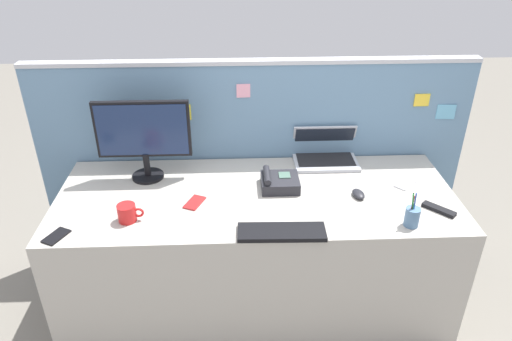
{
  "coord_description": "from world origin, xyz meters",
  "views": [
    {
      "loc": [
        -0.1,
        -2.18,
        2.13
      ],
      "look_at": [
        0.0,
        0.05,
        0.87
      ],
      "focal_mm": 33.69,
      "sensor_mm": 36.0,
      "label": 1
    }
  ],
  "objects_px": {
    "pen_cup": "(412,217)",
    "cell_phone_red_case": "(195,203)",
    "coffee_mug": "(127,213)",
    "tv_remote": "(439,209)",
    "laptop": "(325,153)",
    "computer_mouse_right_hand": "(358,194)",
    "cell_phone_white_slab": "(405,184)",
    "desktop_monitor": "(143,134)",
    "keyboard_main": "(282,232)",
    "cell_phone_black_slab": "(56,236)",
    "desk_phone": "(279,182)"
  },
  "relations": [
    {
      "from": "desktop_monitor",
      "to": "pen_cup",
      "type": "bearing_deg",
      "value": -21.7
    },
    {
      "from": "laptop",
      "to": "coffee_mug",
      "type": "bearing_deg",
      "value": -151.39
    },
    {
      "from": "keyboard_main",
      "to": "pen_cup",
      "type": "xyz_separation_m",
      "value": [
        0.63,
        0.04,
        0.04
      ]
    },
    {
      "from": "keyboard_main",
      "to": "computer_mouse_right_hand",
      "type": "bearing_deg",
      "value": 36.95
    },
    {
      "from": "desk_phone",
      "to": "cell_phone_red_case",
      "type": "distance_m",
      "value": 0.48
    },
    {
      "from": "desktop_monitor",
      "to": "coffee_mug",
      "type": "xyz_separation_m",
      "value": [
        -0.03,
        -0.43,
        -0.22
      ]
    },
    {
      "from": "coffee_mug",
      "to": "pen_cup",
      "type": "bearing_deg",
      "value": -4.3
    },
    {
      "from": "coffee_mug",
      "to": "cell_phone_white_slab",
      "type": "bearing_deg",
      "value": 10.69
    },
    {
      "from": "laptop",
      "to": "coffee_mug",
      "type": "distance_m",
      "value": 1.22
    },
    {
      "from": "cell_phone_red_case",
      "to": "cell_phone_black_slab",
      "type": "relative_size",
      "value": 1.05
    },
    {
      "from": "computer_mouse_right_hand",
      "to": "desktop_monitor",
      "type": "bearing_deg",
      "value": 158.42
    },
    {
      "from": "desktop_monitor",
      "to": "cell_phone_white_slab",
      "type": "height_order",
      "value": "desktop_monitor"
    },
    {
      "from": "desk_phone",
      "to": "pen_cup",
      "type": "height_order",
      "value": "pen_cup"
    },
    {
      "from": "laptop",
      "to": "pen_cup",
      "type": "distance_m",
      "value": 0.75
    },
    {
      "from": "pen_cup",
      "to": "cell_phone_red_case",
      "type": "xyz_separation_m",
      "value": [
        -1.06,
        0.24,
        -0.05
      ]
    },
    {
      "from": "desk_phone",
      "to": "coffee_mug",
      "type": "relative_size",
      "value": 1.59
    },
    {
      "from": "laptop",
      "to": "pen_cup",
      "type": "xyz_separation_m",
      "value": [
        0.31,
        -0.69,
        0.0
      ]
    },
    {
      "from": "cell_phone_red_case",
      "to": "tv_remote",
      "type": "height_order",
      "value": "tv_remote"
    },
    {
      "from": "computer_mouse_right_hand",
      "to": "cell_phone_red_case",
      "type": "bearing_deg",
      "value": 173.19
    },
    {
      "from": "cell_phone_black_slab",
      "to": "tv_remote",
      "type": "relative_size",
      "value": 0.74
    },
    {
      "from": "computer_mouse_right_hand",
      "to": "pen_cup",
      "type": "xyz_separation_m",
      "value": [
        0.19,
        -0.27,
        0.04
      ]
    },
    {
      "from": "desk_phone",
      "to": "pen_cup",
      "type": "relative_size",
      "value": 1.13
    },
    {
      "from": "laptop",
      "to": "desk_phone",
      "type": "relative_size",
      "value": 1.85
    },
    {
      "from": "computer_mouse_right_hand",
      "to": "coffee_mug",
      "type": "height_order",
      "value": "coffee_mug"
    },
    {
      "from": "pen_cup",
      "to": "coffee_mug",
      "type": "height_order",
      "value": "pen_cup"
    },
    {
      "from": "desk_phone",
      "to": "coffee_mug",
      "type": "bearing_deg",
      "value": -160.17
    },
    {
      "from": "desktop_monitor",
      "to": "cell_phone_white_slab",
      "type": "distance_m",
      "value": 1.47
    },
    {
      "from": "keyboard_main",
      "to": "tv_remote",
      "type": "height_order",
      "value": "keyboard_main"
    },
    {
      "from": "computer_mouse_right_hand",
      "to": "tv_remote",
      "type": "relative_size",
      "value": 0.59
    },
    {
      "from": "computer_mouse_right_hand",
      "to": "cell_phone_black_slab",
      "type": "distance_m",
      "value": 1.53
    },
    {
      "from": "tv_remote",
      "to": "cell_phone_red_case",
      "type": "bearing_deg",
      "value": 129.78
    },
    {
      "from": "desktop_monitor",
      "to": "cell_phone_white_slab",
      "type": "xyz_separation_m",
      "value": [
        1.44,
        -0.15,
        -0.26
      ]
    },
    {
      "from": "laptop",
      "to": "computer_mouse_right_hand",
      "type": "distance_m",
      "value": 0.44
    },
    {
      "from": "desk_phone",
      "to": "cell_phone_white_slab",
      "type": "height_order",
      "value": "desk_phone"
    },
    {
      "from": "computer_mouse_right_hand",
      "to": "tv_remote",
      "type": "distance_m",
      "value": 0.41
    },
    {
      "from": "computer_mouse_right_hand",
      "to": "cell_phone_white_slab",
      "type": "relative_size",
      "value": 0.75
    },
    {
      "from": "keyboard_main",
      "to": "coffee_mug",
      "type": "bearing_deg",
      "value": 170.64
    },
    {
      "from": "desktop_monitor",
      "to": "pen_cup",
      "type": "relative_size",
      "value": 2.85
    },
    {
      "from": "cell_phone_white_slab",
      "to": "coffee_mug",
      "type": "height_order",
      "value": "coffee_mug"
    },
    {
      "from": "keyboard_main",
      "to": "desk_phone",
      "type": "bearing_deg",
      "value": 88.46
    },
    {
      "from": "laptop",
      "to": "cell_phone_white_slab",
      "type": "distance_m",
      "value": 0.51
    },
    {
      "from": "desktop_monitor",
      "to": "computer_mouse_right_hand",
      "type": "relative_size",
      "value": 5.17
    },
    {
      "from": "cell_phone_black_slab",
      "to": "laptop",
      "type": "bearing_deg",
      "value": 53.51
    },
    {
      "from": "coffee_mug",
      "to": "desktop_monitor",
      "type": "bearing_deg",
      "value": 85.52
    },
    {
      "from": "coffee_mug",
      "to": "computer_mouse_right_hand",
      "type": "bearing_deg",
      "value": 7.95
    },
    {
      "from": "desktop_monitor",
      "to": "keyboard_main",
      "type": "relative_size",
      "value": 1.24
    },
    {
      "from": "computer_mouse_right_hand",
      "to": "tv_remote",
      "type": "bearing_deg",
      "value": -30.74
    },
    {
      "from": "cell_phone_black_slab",
      "to": "coffee_mug",
      "type": "distance_m",
      "value": 0.34
    },
    {
      "from": "computer_mouse_right_hand",
      "to": "cell_phone_white_slab",
      "type": "height_order",
      "value": "computer_mouse_right_hand"
    },
    {
      "from": "laptop",
      "to": "cell_phone_white_slab",
      "type": "relative_size",
      "value": 2.84
    }
  ]
}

